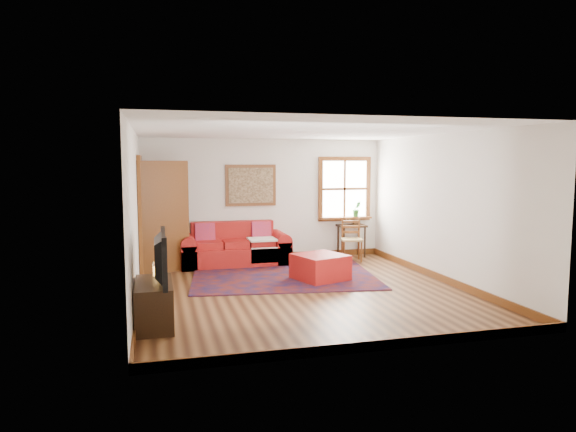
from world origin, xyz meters
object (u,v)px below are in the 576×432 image
object	(u,v)px
red_ottoman	(320,267)
ladder_back_chair	(351,238)
side_table	(352,230)
media_cabinet	(154,304)
red_leather_sofa	(235,250)

from	to	relation	value
red_ottoman	ladder_back_chair	distance (m)	1.95
side_table	ladder_back_chair	size ratio (longest dim) A/B	0.78
side_table	media_cabinet	world-z (taller)	side_table
red_leather_sofa	media_cabinet	xyz separation A→B (m)	(-1.56, -3.58, -0.00)
red_ottoman	side_table	world-z (taller)	side_table
side_table	ladder_back_chair	distance (m)	0.44
side_table	ladder_back_chair	bearing A→B (deg)	-111.71
red_leather_sofa	side_table	size ratio (longest dim) A/B	3.10
red_leather_sofa	ladder_back_chair	xyz separation A→B (m)	(2.39, -0.21, 0.20)
red_leather_sofa	ladder_back_chair	size ratio (longest dim) A/B	2.41
media_cabinet	ladder_back_chair	bearing A→B (deg)	40.48
red_ottoman	side_table	bearing A→B (deg)	36.24
red_ottoman	media_cabinet	world-z (taller)	media_cabinet
red_ottoman	ladder_back_chair	bearing A→B (deg)	33.35
ladder_back_chair	red_ottoman	bearing A→B (deg)	-127.61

